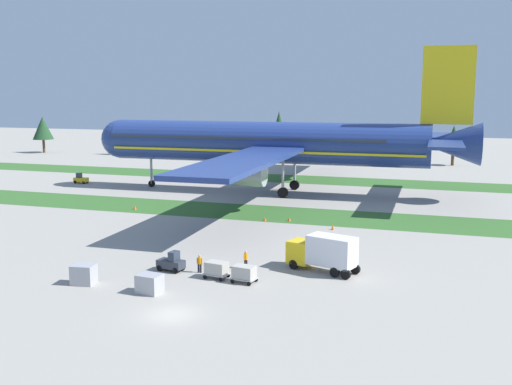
% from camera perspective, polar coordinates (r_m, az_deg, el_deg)
% --- Properties ---
extents(ground_plane, '(400.00, 400.00, 0.00)m').
position_cam_1_polar(ground_plane, '(48.19, -7.94, -11.36)').
color(ground_plane, gray).
extents(grass_strip_near, '(320.00, 11.16, 0.01)m').
position_cam_1_polar(grass_strip_near, '(84.79, 3.82, -2.14)').
color(grass_strip_near, '#336028').
rests_on(grass_strip_near, ground).
extents(grass_strip_far, '(320.00, 11.16, 0.01)m').
position_cam_1_polar(grass_strip_far, '(117.93, 7.82, 1.09)').
color(grass_strip_far, '#336028').
rests_on(grass_strip_far, ground).
extents(airliner, '(65.23, 80.18, 23.97)m').
position_cam_1_polar(airliner, '(102.07, 1.83, 4.73)').
color(airliner, navy).
rests_on(airliner, ground).
extents(baggage_tug, '(2.77, 1.70, 1.97)m').
position_cam_1_polar(baggage_tug, '(59.10, -7.97, -6.57)').
color(baggage_tug, '#2D333D').
rests_on(baggage_tug, ground).
extents(cargo_dolly_lead, '(2.41, 1.83, 1.55)m').
position_cam_1_polar(cargo_dolly_lead, '(56.45, -3.74, -7.16)').
color(cargo_dolly_lead, '#A3A3A8').
rests_on(cargo_dolly_lead, ground).
extents(cargo_dolly_second, '(2.41, 1.83, 1.55)m').
position_cam_1_polar(cargo_dolly_second, '(55.08, -1.12, -7.56)').
color(cargo_dolly_second, '#A3A3A8').
rests_on(cargo_dolly_second, ground).
extents(catering_truck, '(7.32, 4.30, 3.58)m').
position_cam_1_polar(catering_truck, '(58.47, 6.35, -5.56)').
color(catering_truck, yellow).
rests_on(catering_truck, ground).
extents(pushback_tractor, '(2.62, 1.34, 1.97)m').
position_cam_1_polar(pushback_tractor, '(118.40, -16.19, 1.23)').
color(pushback_tractor, yellow).
rests_on(pushback_tractor, ground).
extents(ground_crew_marshaller, '(0.36, 0.52, 1.74)m').
position_cam_1_polar(ground_crew_marshaller, '(59.42, -0.97, -6.26)').
color(ground_crew_marshaller, black).
rests_on(ground_crew_marshaller, ground).
extents(ground_crew_loader, '(0.56, 0.36, 1.74)m').
position_cam_1_polar(ground_crew_loader, '(58.26, -5.35, -6.62)').
color(ground_crew_loader, black).
rests_on(ground_crew_loader, ground).
extents(uld_container_0, '(2.17, 1.81, 1.65)m').
position_cam_1_polar(uld_container_0, '(53.14, -10.00, -8.46)').
color(uld_container_0, '#A3A3A8').
rests_on(uld_container_0, ground).
extents(uld_container_1, '(2.18, 1.83, 1.78)m').
position_cam_1_polar(uld_container_1, '(56.83, -15.93, -7.43)').
color(uld_container_1, '#A3A3A8').
rests_on(uld_container_1, ground).
extents(taxiway_marker_0, '(0.44, 0.44, 0.69)m').
position_cam_1_polar(taxiway_marker_0, '(76.28, 7.25, -3.25)').
color(taxiway_marker_0, orange).
rests_on(taxiway_marker_0, ground).
extents(taxiway_marker_1, '(0.44, 0.44, 0.52)m').
position_cam_1_polar(taxiway_marker_1, '(80.99, 3.14, -2.50)').
color(taxiway_marker_1, orange).
rests_on(taxiway_marker_1, ground).
extents(taxiway_marker_2, '(0.44, 0.44, 0.64)m').
position_cam_1_polar(taxiway_marker_2, '(90.20, -11.34, -1.40)').
color(taxiway_marker_2, orange).
rests_on(taxiway_marker_2, ground).
extents(taxiway_marker_3, '(0.44, 0.44, 0.53)m').
position_cam_1_polar(taxiway_marker_3, '(80.77, 0.84, -2.51)').
color(taxiway_marker_3, orange).
rests_on(taxiway_marker_3, ground).
extents(distant_tree_line, '(183.09, 11.07, 12.27)m').
position_cam_1_polar(distant_tree_line, '(146.16, 11.94, 5.11)').
color(distant_tree_line, '#4C3823').
rests_on(distant_tree_line, ground).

